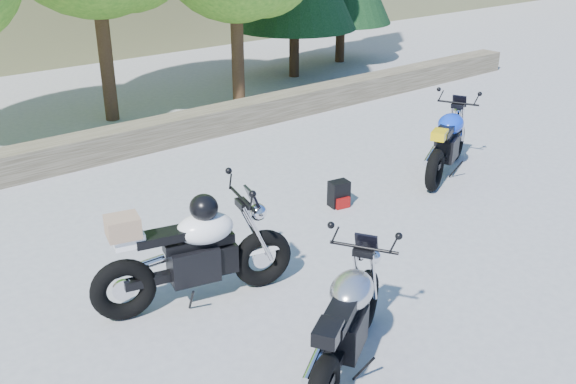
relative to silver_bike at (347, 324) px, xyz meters
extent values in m
plane|color=gray|center=(0.93, 1.28, -0.52)|extent=(90.00, 90.00, 0.00)
cube|color=#4E4634|center=(0.93, 6.78, -0.27)|extent=(22.00, 0.55, 0.50)
cylinder|color=#382314|center=(1.73, 8.88, 1.16)|extent=(0.28, 0.28, 3.36)
cylinder|color=#382314|center=(4.53, 8.28, 0.94)|extent=(0.28, 0.28, 2.91)
cylinder|color=#382314|center=(7.13, 9.48, 0.56)|extent=(0.26, 0.26, 2.16)
cylinder|color=#382314|center=(9.33, 10.08, 0.44)|extent=(0.26, 0.26, 1.92)
torus|color=black|center=(0.61, 0.37, -0.19)|extent=(0.64, 0.47, 0.65)
cylinder|color=silver|center=(0.61, 0.37, -0.19)|extent=(0.21, 0.15, 0.22)
cube|color=black|center=(-0.03, -0.02, -0.07)|extent=(0.57, 0.51, 0.37)
cube|color=black|center=(0.03, 0.02, 0.15)|extent=(0.69, 0.50, 0.10)
ellipsoid|color=#B4B4B9|center=(0.09, 0.05, 0.30)|extent=(0.70, 0.64, 0.31)
cube|color=black|center=(-0.29, -0.17, 0.30)|extent=(0.55, 0.45, 0.09)
cube|color=black|center=(-0.55, -0.33, 0.34)|extent=(0.35, 0.32, 0.13)
cylinder|color=black|center=(0.44, 0.26, 0.53)|extent=(0.37, 0.59, 0.03)
sphere|color=silver|center=(0.58, 0.35, 0.36)|extent=(0.18, 0.18, 0.18)
torus|color=black|center=(0.29, 1.70, -0.17)|extent=(0.72, 0.34, 0.70)
torus|color=black|center=(-1.24, 2.07, -0.17)|extent=(0.72, 0.34, 0.70)
cylinder|color=silver|center=(0.29, 1.70, -0.17)|extent=(0.24, 0.10, 0.24)
cylinder|color=silver|center=(-1.24, 2.07, -0.17)|extent=(0.24, 0.10, 0.24)
cube|color=black|center=(-0.50, 1.89, -0.03)|extent=(0.59, 0.44, 0.39)
cube|color=black|center=(-0.42, 1.87, 0.21)|extent=(0.79, 0.35, 0.11)
ellipsoid|color=white|center=(-0.35, 1.85, 0.36)|extent=(0.71, 0.56, 0.33)
cube|color=black|center=(-0.82, 1.97, 0.36)|extent=(0.59, 0.36, 0.10)
cube|color=white|center=(-1.14, 2.05, 0.41)|extent=(0.35, 0.29, 0.14)
cylinder|color=black|center=(0.08, 1.75, 0.61)|extent=(0.21, 0.71, 0.04)
sphere|color=silver|center=(0.25, 1.71, 0.43)|extent=(0.20, 0.20, 0.20)
ellipsoid|color=black|center=(-0.35, 1.85, 0.60)|extent=(0.37, 0.39, 0.29)
cube|color=#927154|center=(-1.18, 2.06, 0.56)|extent=(0.39, 0.36, 0.22)
torus|color=black|center=(5.37, 2.89, -0.18)|extent=(0.67, 0.43, 0.67)
torus|color=black|center=(4.01, 2.26, -0.18)|extent=(0.67, 0.43, 0.67)
cylinder|color=silver|center=(5.37, 2.89, -0.18)|extent=(0.23, 0.14, 0.23)
cylinder|color=silver|center=(4.01, 2.26, -0.18)|extent=(0.23, 0.14, 0.23)
cube|color=black|center=(4.68, 2.57, -0.06)|extent=(0.59, 0.50, 0.38)
cube|color=black|center=(4.74, 2.60, 0.17)|extent=(0.73, 0.46, 0.10)
ellipsoid|color=#0D36CF|center=(4.81, 2.63, 0.32)|extent=(0.71, 0.62, 0.32)
cube|color=black|center=(4.39, 2.43, 0.32)|extent=(0.57, 0.43, 0.09)
cube|color=gold|center=(4.11, 2.30, 0.36)|extent=(0.35, 0.31, 0.14)
cylinder|color=black|center=(5.19, 2.81, 0.56)|extent=(0.32, 0.64, 0.03)
sphere|color=silver|center=(5.34, 2.88, 0.38)|extent=(0.19, 0.19, 0.19)
cube|color=black|center=(2.48, 2.76, -0.32)|extent=(0.32, 0.25, 0.39)
cube|color=maroon|center=(2.45, 2.64, -0.43)|extent=(0.23, 0.08, 0.16)
camera|label=1|loc=(-3.50, -3.48, 3.46)|focal=40.00mm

